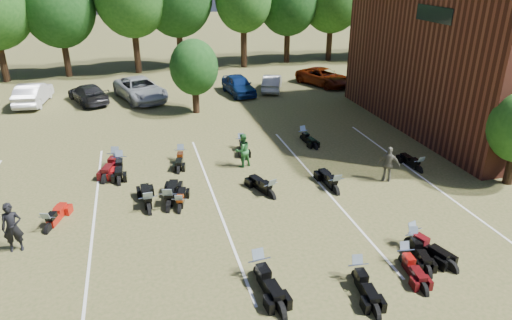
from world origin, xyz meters
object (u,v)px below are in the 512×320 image
object	(u,v)px
motorcycle_7	(49,230)
person_green	(243,150)
person_grey	(389,164)
motorcycle_14	(116,166)
motorcycle_3	(356,280)
person_black	(12,227)
car_4	(239,85)

from	to	relation	value
motorcycle_7	person_green	bearing A→B (deg)	-138.11
person_grey	motorcycle_7	xyz separation A→B (m)	(-14.80, -0.51, -0.86)
motorcycle_14	person_green	bearing A→B (deg)	0.48
motorcycle_3	motorcycle_7	world-z (taller)	motorcycle_3
person_black	motorcycle_14	size ratio (longest dim) A/B	0.76
motorcycle_3	motorcycle_14	size ratio (longest dim) A/B	0.90
motorcycle_3	person_green	bearing A→B (deg)	105.07
person_grey	motorcycle_7	world-z (taller)	person_grey
car_4	person_green	size ratio (longest dim) A/B	2.49
person_grey	motorcycle_7	distance (m)	14.83
person_grey	motorcycle_3	distance (m)	7.89
person_black	person_green	size ratio (longest dim) A/B	1.09
motorcycle_3	motorcycle_7	size ratio (longest dim) A/B	1.05
person_green	motorcycle_3	distance (m)	9.83
person_black	motorcycle_7	distance (m)	1.70
person_black	motorcycle_3	world-z (taller)	person_black
person_black	person_grey	world-z (taller)	person_black
motorcycle_14	person_grey	bearing A→B (deg)	-6.56
person_green	motorcycle_3	xyz separation A→B (m)	(1.50, -9.67, -0.87)
motorcycle_7	car_4	bearing A→B (deg)	-106.29
person_grey	motorcycle_14	world-z (taller)	person_grey
car_4	person_black	size ratio (longest dim) A/B	2.30
person_green	motorcycle_3	world-z (taller)	person_green
person_green	person_grey	distance (m)	7.05
person_grey	motorcycle_14	xyz separation A→B (m)	(-12.38, 5.07, -0.86)
motorcycle_3	motorcycle_7	distance (m)	11.65
car_4	person_green	distance (m)	13.49
person_green	motorcycle_14	size ratio (longest dim) A/B	0.70
person_black	person_grey	size ratio (longest dim) A/B	1.10
person_black	motorcycle_7	xyz separation A→B (m)	(0.92, 1.08, -0.94)
motorcycle_3	motorcycle_7	bearing A→B (deg)	156.51
person_grey	motorcycle_3	size ratio (longest dim) A/B	0.77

